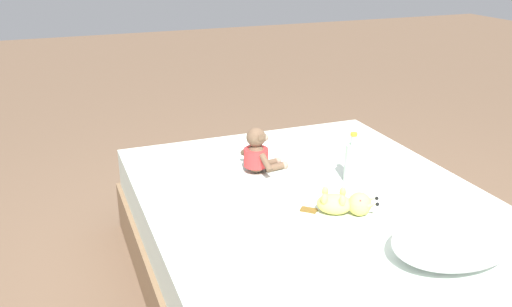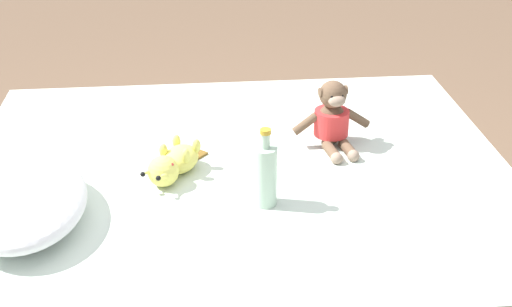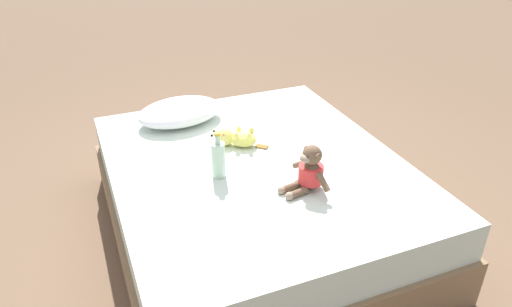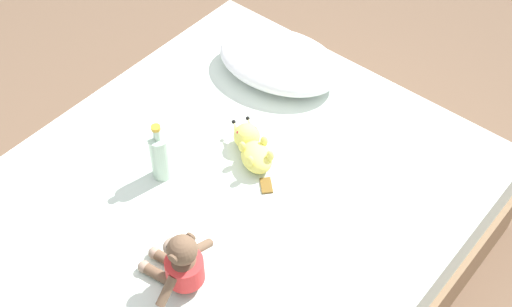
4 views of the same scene
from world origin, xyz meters
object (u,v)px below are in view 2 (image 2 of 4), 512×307
object	(u,v)px
pillow	(22,199)
glass_bottle	(265,174)
plush_monkey	(333,119)
plush_yellow_creature	(173,164)
bed	(240,229)

from	to	relation	value
pillow	glass_bottle	size ratio (longest dim) A/B	2.34
glass_bottle	plush_monkey	bearing A→B (deg)	-36.45
pillow	glass_bottle	world-z (taller)	glass_bottle
glass_bottle	plush_yellow_creature	bearing A→B (deg)	55.45
bed	plush_monkey	bearing A→B (deg)	-67.35
bed	pillow	xyz separation A→B (m)	(-0.25, 0.64, 0.31)
pillow	plush_monkey	bearing A→B (deg)	-68.07
plush_monkey	plush_yellow_creature	distance (m)	0.58
pillow	plush_monkey	distance (m)	1.06
plush_yellow_creature	glass_bottle	size ratio (longest dim) A/B	1.23
plush_yellow_creature	glass_bottle	bearing A→B (deg)	-124.55
pillow	plush_monkey	xyz separation A→B (m)	(0.39, -0.98, 0.03)
pillow	plush_yellow_creature	xyz separation A→B (m)	(0.21, -0.43, -0.02)
bed	glass_bottle	xyz separation A→B (m)	(-0.23, -0.06, 0.34)
bed	plush_monkey	world-z (taller)	plush_monkey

